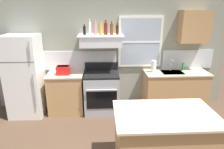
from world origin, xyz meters
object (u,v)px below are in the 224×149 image
Objects in this scene: bottle_rose_pink at (95,28)px; bottle_balsamic_dark at (84,30)px; bottle_brown_stout at (117,30)px; dish_soap_bottle at (183,67)px; bottle_red_label_wine at (106,29)px; stove_range at (102,92)px; bottle_champagne_gold_foil at (101,29)px; paper_towel_roll at (154,66)px; toaster at (63,70)px; bottle_clear_tall at (90,28)px; bottle_amber_wine at (112,29)px; refrigerator at (25,76)px; kitchen_island at (163,141)px.

bottle_balsamic_dark is at bearing -178.68° from bottle_rose_pink.
bottle_brown_stout reaches higher than dish_soap_bottle.
stove_range is at bearing -135.02° from bottle_red_label_wine.
bottle_champagne_gold_foil reaches higher than paper_towel_roll.
toaster is at bearing -172.44° from bottle_red_label_wine.
dish_soap_bottle is at bearing 8.02° from paper_towel_roll.
bottle_clear_tall reaches higher than bottle_amber_wine.
refrigerator is 1.74m from bottle_clear_tall.
bottle_rose_pink is 1.02× the size of bottle_red_label_wine.
bottle_clear_tall reaches higher than dish_soap_bottle.
bottle_champagne_gold_foil is 0.99× the size of bottle_red_label_wine.
paper_towel_roll is at bearing -2.47° from bottle_balsamic_dark.
bottle_balsamic_dark is 2.67m from kitchen_island.
bottle_red_label_wine is at bearing 176.21° from paper_towel_roll.
bottle_clear_tall is at bearing -178.99° from bottle_brown_stout.
bottle_champagne_gold_foil is (0.24, -0.03, -0.01)m from bottle_clear_tall.
refrigerator is at bearing -175.13° from bottle_rose_pink.
bottle_champagne_gold_foil is 2.53m from kitchen_island.
bottle_clear_tall is (0.11, 0.01, 0.05)m from bottle_balsamic_dark.
bottle_rose_pink is 0.47m from bottle_brown_stout.
paper_towel_roll is at bearing 1.22° from refrigerator.
bottle_rose_pink reaches higher than refrigerator.
stove_range is 4.88× the size of bottle_balsamic_dark.
bottle_brown_stout is (1.18, 0.14, 0.83)m from toaster.
paper_towel_roll is 0.72m from dish_soap_bottle.
bottle_rose_pink is 2.59m from kitchen_island.
refrigerator reaches higher than paper_towel_roll.
toaster is 0.99m from stove_range.
bottle_red_label_wine reaches higher than bottle_brown_stout.
dish_soap_bottle is at bearing 2.60° from refrigerator.
bottle_champagne_gold_foil is 1.43m from paper_towel_roll.
toaster reaches higher than dish_soap_bottle.
bottle_champagne_gold_foil is 1.07× the size of bottle_amber_wine.
kitchen_island is at bearing -117.12° from dish_soap_bottle.
bottle_clear_tall is 0.47m from bottle_amber_wine.
stove_range is 1.31m from paper_towel_roll.
refrigerator is 3.13m from kitchen_island.
refrigerator is 2.02m from bottle_red_label_wine.
bottle_champagne_gold_foil reaches higher than toaster.
bottle_rose_pink is 1.33× the size of bottle_brown_stout.
refrigerator reaches higher than kitchen_island.
bottle_brown_stout is at bearing 174.19° from paper_towel_roll.
bottle_red_label_wine reaches higher than dish_soap_bottle.
refrigerator is 1.26× the size of kitchen_island.
kitchen_island is (-1.01, -1.96, -0.54)m from dish_soap_bottle.
bottle_amber_wine is (0.57, -0.06, 0.02)m from bottle_balsamic_dark.
stove_range and dish_soap_bottle have the same top height.
bottle_amber_wine is 1.21× the size of bottle_brown_stout.
toaster is at bearing -173.60° from bottle_champagne_gold_foil.
bottle_red_label_wine is 0.22× the size of kitchen_island.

